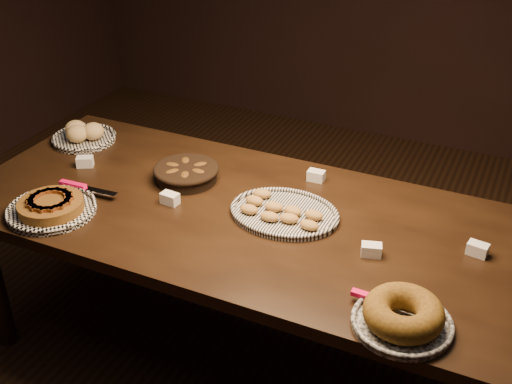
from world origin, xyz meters
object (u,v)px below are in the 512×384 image
at_px(madeleine_platter, 283,212).
at_px(buffet_table, 258,231).
at_px(bundt_cake_plate, 403,316).
at_px(apple_tart_plate, 52,207).

bearing_deg(madeleine_platter, buffet_table, -164.82).
xyz_separation_m(madeleine_platter, bundt_cake_plate, (0.56, -0.42, 0.02)).
relative_size(buffet_table, bundt_cake_plate, 7.27).
height_order(buffet_table, apple_tart_plate, apple_tart_plate).
bearing_deg(bundt_cake_plate, apple_tart_plate, 164.27).
distance_m(apple_tart_plate, bundt_cake_plate, 1.38).
distance_m(apple_tart_plate, madeleine_platter, 0.89).
distance_m(buffet_table, apple_tart_plate, 0.80).
height_order(buffet_table, madeleine_platter, madeleine_platter).
bearing_deg(buffet_table, bundt_cake_plate, -30.15).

